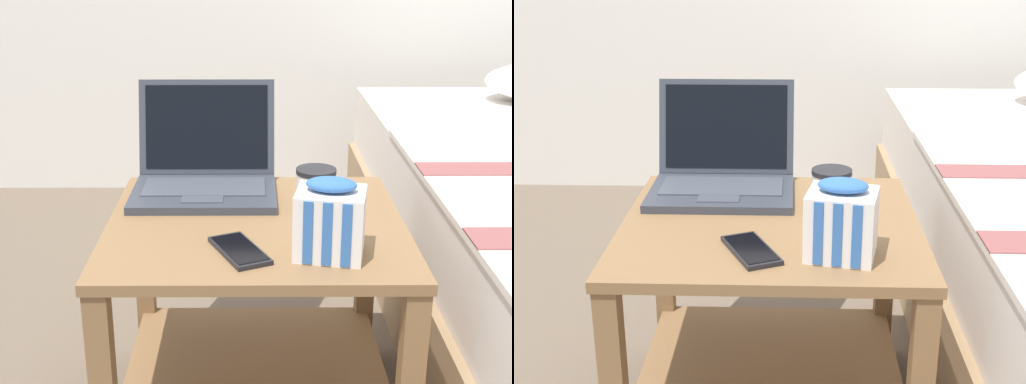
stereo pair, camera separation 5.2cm
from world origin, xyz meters
The scene contains 5 objects.
bedside_table centered at (0.00, 0.00, 0.31)m, with size 0.62×0.59×0.48m.
laptop centered at (-0.12, 0.20, 0.53)m, with size 0.32×0.30×0.24m.
mug_front_left centered at (0.13, 0.04, 0.54)m, with size 0.08×0.13×0.10m.
snack_bag centered at (0.13, -0.17, 0.55)m, with size 0.14×0.13×0.15m.
cell_phone centered at (-0.03, -0.16, 0.48)m, with size 0.13×0.17×0.01m.
Camera 2 is at (0.04, -1.37, 1.03)m, focal length 50.00 mm.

